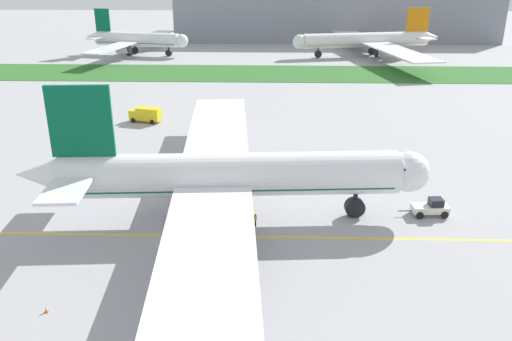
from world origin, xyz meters
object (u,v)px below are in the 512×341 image
ground_crew_wingwalker_port (220,229)px  service_truck_baggage_loader (146,114)px  airliner_foreground (225,176)px  traffic_cone_near_nose (46,310)px  parked_airliner_far_centre (136,40)px  ground_crew_marshaller_front (255,219)px  pushback_tug (431,207)px  parked_airliner_far_right (368,40)px

ground_crew_wingwalker_port → service_truck_baggage_loader: service_truck_baggage_loader is taller
ground_crew_wingwalker_port → service_truck_baggage_loader: (-18.87, 46.01, 0.55)m
airliner_foreground → traffic_cone_near_nose: bearing=-127.4°
ground_crew_wingwalker_port → service_truck_baggage_loader: 49.73m
traffic_cone_near_nose → parked_airliner_far_centre: bearing=100.4°
airliner_foreground → parked_airliner_far_centre: 127.32m
ground_crew_marshaller_front → service_truck_baggage_loader: service_truck_baggage_loader is taller
pushback_tug → parked_airliner_far_centre: 135.88m
parked_airliner_far_centre → parked_airliner_far_right: size_ratio=0.70×
ground_crew_marshaller_front → parked_airliner_far_right: size_ratio=0.02×
airliner_foreground → ground_crew_marshaller_front: 6.28m
parked_airliner_far_centre → ground_crew_marshaller_front: bearing=-70.3°
pushback_tug → parked_airliner_far_right: parked_airliner_far_right is taller
service_truck_baggage_loader → parked_airliner_far_centre: (-21.06, 79.53, 3.45)m
airliner_foreground → ground_crew_marshaller_front: bearing=-27.9°
airliner_foreground → parked_airliner_far_right: (36.94, 120.64, -0.50)m
parked_airliner_far_right → parked_airliner_far_centre: bearing=179.9°
airliner_foreground → service_truck_baggage_loader: 45.67m
ground_crew_marshaller_front → parked_airliner_far_right: bearing=74.8°
traffic_cone_near_nose → parked_airliner_far_centre: (-25.67, 139.83, 4.73)m
service_truck_baggage_loader → traffic_cone_near_nose: bearing=-85.6°
service_truck_baggage_loader → pushback_tug: bearing=-41.5°
pushback_tug → airliner_foreground: bearing=-175.8°
pushback_tug → ground_crew_marshaller_front: size_ratio=3.79×
airliner_foreground → traffic_cone_near_nose: size_ratio=133.70×
airliner_foreground → ground_crew_marshaller_front: size_ratio=46.90×
ground_crew_marshaller_front → ground_crew_wingwalker_port: bearing=-145.1°
pushback_tug → ground_crew_marshaller_front: pushback_tug is taller
ground_crew_marshaller_front → airliner_foreground: bearing=152.1°
service_truck_baggage_loader → parked_airliner_far_centre: bearing=104.8°
airliner_foreground → pushback_tug: size_ratio=12.38×
parked_airliner_far_centre → airliner_foreground: bearing=-71.6°
traffic_cone_near_nose → ground_crew_marshaller_front: bearing=43.1°
pushback_tug → parked_airliner_far_right: 119.44m
pushback_tug → ground_crew_wingwalker_port: bearing=-165.6°
airliner_foreground → ground_crew_wingwalker_port: size_ratio=46.51×
ground_crew_marshaller_front → parked_airliner_far_centre: parked_airliner_far_centre is taller
ground_crew_marshaller_front → service_truck_baggage_loader: (-22.85, 43.23, 0.56)m
airliner_foreground → traffic_cone_near_nose: airliner_foreground is taller
parked_airliner_far_centre → service_truck_baggage_loader: bearing=-75.2°
service_truck_baggage_loader → parked_airliner_far_right: size_ratio=0.08×
parked_airliner_far_centre → traffic_cone_near_nose: bearing=-79.6°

